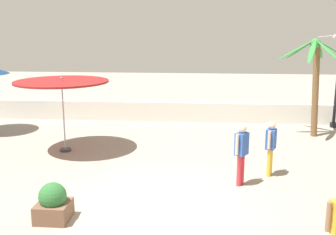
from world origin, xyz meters
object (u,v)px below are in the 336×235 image
object	(u,v)px
planter	(53,203)
patio_umbrella_0	(62,83)
palm_tree_1	(315,72)
seagull_0	(334,36)
guest_1	(271,143)
guest_3	(241,149)

from	to	relation	value
planter	patio_umbrella_0	bearing A→B (deg)	106.24
palm_tree_1	seagull_0	world-z (taller)	seagull_0
guest_1	seagull_0	size ratio (longest dim) A/B	1.24
guest_3	seagull_0	bearing A→B (deg)	58.74
patio_umbrella_0	planter	bearing A→B (deg)	-73.76
seagull_0	planter	xyz separation A→B (m)	(-8.51, -9.44, -3.36)
guest_3	planter	world-z (taller)	guest_3
patio_umbrella_0	palm_tree_1	xyz separation A→B (m)	(8.78, 2.70, 0.15)
guest_1	guest_3	size ratio (longest dim) A/B	0.94
palm_tree_1	guest_1	world-z (taller)	palm_tree_1
palm_tree_1	guest_1	xyz separation A→B (m)	(-2.27, -4.44, -1.52)
palm_tree_1	planter	size ratio (longest dim) A/B	4.37
patio_umbrella_0	seagull_0	xyz separation A→B (m)	(9.93, 4.55, 1.43)
guest_1	guest_3	world-z (taller)	guest_3
palm_tree_1	guest_1	size ratio (longest dim) A/B	2.38
palm_tree_1	guest_1	distance (m)	5.22
seagull_0	planter	distance (m)	13.14
palm_tree_1	guest_3	bearing A→B (deg)	-121.06
patio_umbrella_0	seagull_0	size ratio (longest dim) A/B	2.43
palm_tree_1	seagull_0	xyz separation A→B (m)	(1.15, 1.85, 1.28)
guest_1	seagull_0	bearing A→B (deg)	61.51
patio_umbrella_0	planter	distance (m)	5.44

